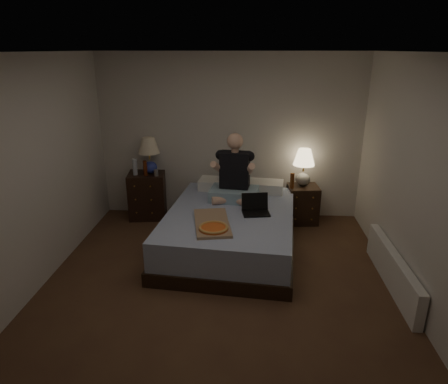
# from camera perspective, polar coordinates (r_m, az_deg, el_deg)

# --- Properties ---
(floor) EXTENTS (4.00, 4.50, 0.00)m
(floor) POSITION_cam_1_polar(r_m,az_deg,el_deg) (4.53, -0.77, -14.09)
(floor) COLOR brown
(floor) RESTS_ON ground
(ceiling) EXTENTS (4.00, 4.50, 0.00)m
(ceiling) POSITION_cam_1_polar(r_m,az_deg,el_deg) (3.76, -0.96, 19.37)
(ceiling) COLOR white
(ceiling) RESTS_ON ground
(wall_back) EXTENTS (4.00, 0.00, 2.50)m
(wall_back) POSITION_cam_1_polar(r_m,az_deg,el_deg) (6.14, 0.84, 7.79)
(wall_back) COLOR silver
(wall_back) RESTS_ON ground
(wall_front) EXTENTS (4.00, 0.00, 2.50)m
(wall_front) POSITION_cam_1_polar(r_m,az_deg,el_deg) (2.00, -6.38, -20.20)
(wall_front) COLOR silver
(wall_front) RESTS_ON ground
(wall_left) EXTENTS (0.00, 4.50, 2.50)m
(wall_left) POSITION_cam_1_polar(r_m,az_deg,el_deg) (4.59, -26.64, 1.46)
(wall_left) COLOR silver
(wall_left) RESTS_ON ground
(wall_right) EXTENTS (0.00, 4.50, 2.50)m
(wall_right) POSITION_cam_1_polar(r_m,az_deg,el_deg) (4.31, 26.71, 0.36)
(wall_right) COLOR silver
(wall_right) RESTS_ON ground
(bed) EXTENTS (1.81, 2.29, 0.53)m
(bed) POSITION_cam_1_polar(r_m,az_deg,el_deg) (5.30, 0.91, -5.45)
(bed) COLOR #5167A2
(bed) RESTS_ON floor
(nightstand_left) EXTENTS (0.61, 0.56, 0.72)m
(nightstand_left) POSITION_cam_1_polar(r_m,az_deg,el_deg) (6.39, -10.85, -0.40)
(nightstand_left) COLOR black
(nightstand_left) RESTS_ON floor
(nightstand_right) EXTENTS (0.48, 0.44, 0.58)m
(nightstand_right) POSITION_cam_1_polar(r_m,az_deg,el_deg) (6.21, 11.14, -1.71)
(nightstand_right) COLOR black
(nightstand_right) RESTS_ON floor
(lamp_left) EXTENTS (0.40, 0.40, 0.56)m
(lamp_left) POSITION_cam_1_polar(r_m,az_deg,el_deg) (6.19, -10.62, 5.14)
(lamp_left) COLOR #283495
(lamp_left) RESTS_ON nightstand_left
(lamp_right) EXTENTS (0.37, 0.37, 0.56)m
(lamp_right) POSITION_cam_1_polar(r_m,az_deg,el_deg) (6.08, 11.29, 3.46)
(lamp_right) COLOR gray
(lamp_right) RESTS_ON nightstand_right
(water_bottle) EXTENTS (0.07, 0.07, 0.25)m
(water_bottle) POSITION_cam_1_polar(r_m,az_deg,el_deg) (6.19, -12.61, 3.51)
(water_bottle) COLOR silver
(water_bottle) RESTS_ON nightstand_left
(soda_can) EXTENTS (0.07, 0.07, 0.10)m
(soda_can) POSITION_cam_1_polar(r_m,az_deg,el_deg) (6.10, -9.68, 2.73)
(soda_can) COLOR #B7B7B2
(soda_can) RESTS_ON nightstand_left
(beer_bottle_left) EXTENTS (0.06, 0.06, 0.23)m
(beer_bottle_left) POSITION_cam_1_polar(r_m,az_deg,el_deg) (6.14, -11.20, 3.38)
(beer_bottle_left) COLOR #55210C
(beer_bottle_left) RESTS_ON nightstand_left
(beer_bottle_right) EXTENTS (0.06, 0.06, 0.23)m
(beer_bottle_right) POSITION_cam_1_polar(r_m,az_deg,el_deg) (5.97, 9.71, 1.60)
(beer_bottle_right) COLOR #56280C
(beer_bottle_right) RESTS_ON nightstand_right
(person) EXTENTS (0.72, 0.59, 0.93)m
(person) POSITION_cam_1_polar(r_m,az_deg,el_deg) (5.45, 1.47, 3.51)
(person) COLOR black
(person) RESTS_ON bed
(laptop) EXTENTS (0.38, 0.33, 0.24)m
(laptop) POSITION_cam_1_polar(r_m,az_deg,el_deg) (5.08, 4.62, -1.90)
(laptop) COLOR black
(laptop) RESTS_ON bed
(pizza_box) EXTENTS (0.53, 0.82, 0.08)m
(pizza_box) POSITION_cam_1_polar(r_m,az_deg,el_deg) (4.62, -1.52, -5.24)
(pizza_box) COLOR tan
(pizza_box) RESTS_ON bed
(radiator) EXTENTS (0.10, 1.60, 0.40)m
(radiator) POSITION_cam_1_polar(r_m,az_deg,el_deg) (4.91, 22.94, -10.24)
(radiator) COLOR silver
(radiator) RESTS_ON floor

